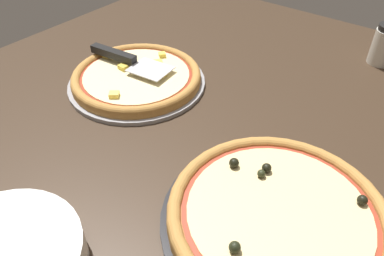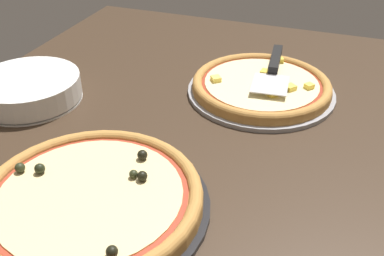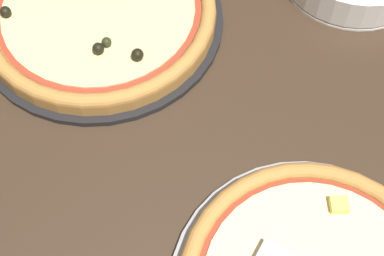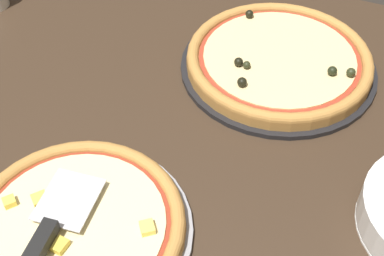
% 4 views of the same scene
% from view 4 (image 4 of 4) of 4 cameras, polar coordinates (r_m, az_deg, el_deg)
% --- Properties ---
extents(ground_plane, '(1.35, 1.24, 0.04)m').
position_cam_4_polar(ground_plane, '(0.92, -7.60, -3.36)').
color(ground_plane, '#38281C').
extents(pizza_pan_front, '(0.34, 0.34, 0.01)m').
position_cam_4_polar(pizza_pan_front, '(0.82, -12.08, -10.81)').
color(pizza_pan_front, '#939399').
rests_on(pizza_pan_front, ground_plane).
extents(pizza_front, '(0.32, 0.32, 0.03)m').
position_cam_4_polar(pizza_front, '(0.80, -12.28, -10.12)').
color(pizza_front, '#B77F3D').
rests_on(pizza_front, pizza_pan_front).
extents(pizza_pan_back, '(0.38, 0.38, 0.01)m').
position_cam_4_polar(pizza_pan_back, '(1.06, 9.13, 6.40)').
color(pizza_pan_back, black).
rests_on(pizza_pan_back, ground_plane).
extents(pizza_back, '(0.36, 0.36, 0.04)m').
position_cam_4_polar(pizza_back, '(1.05, 9.27, 7.27)').
color(pizza_back, '#B77F3D').
rests_on(pizza_back, pizza_pan_back).
extents(serving_spatula, '(0.09, 0.24, 0.02)m').
position_cam_4_polar(serving_spatula, '(0.76, -16.04, -12.24)').
color(serving_spatula, silver).
rests_on(serving_spatula, pizza_front).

